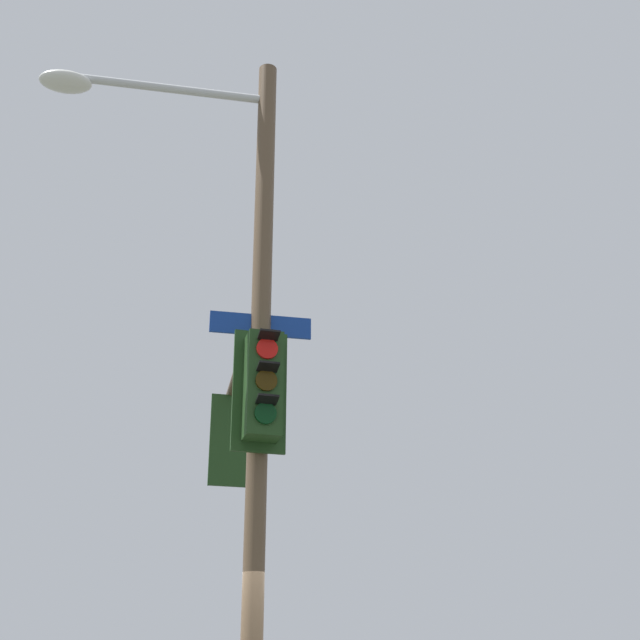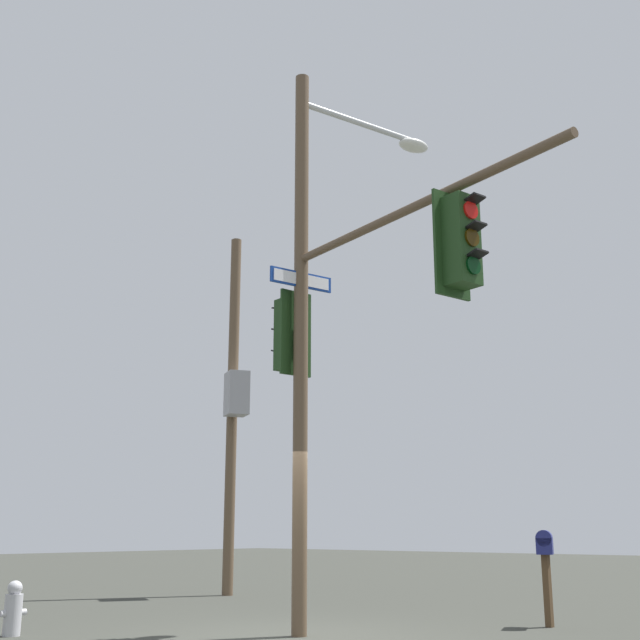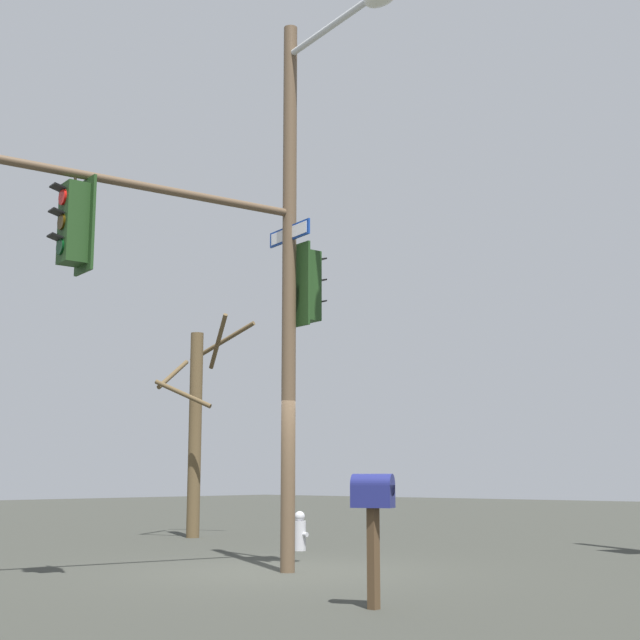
{
  "view_description": "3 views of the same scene",
  "coord_description": "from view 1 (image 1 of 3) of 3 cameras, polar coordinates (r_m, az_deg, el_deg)",
  "views": [
    {
      "loc": [
        -3.42,
        -8.29,
        1.31
      ],
      "look_at": [
        0.32,
        -0.48,
        5.03
      ],
      "focal_mm": 50.51,
      "sensor_mm": 36.0,
      "label": 1
    },
    {
      "loc": [
        8.83,
        8.07,
        1.41
      ],
      "look_at": [
        -0.38,
        0.21,
        4.48
      ],
      "focal_mm": 46.66,
      "sensor_mm": 36.0,
      "label": 2
    },
    {
      "loc": [
        -9.6,
        10.05,
        1.39
      ],
      "look_at": [
        -0.43,
        -0.36,
        3.75
      ],
      "focal_mm": 51.52,
      "sensor_mm": 36.0,
      "label": 3
    }
  ],
  "objects": [
    {
      "name": "main_signal_pole_assembly",
      "position": [
        10.3,
        -5.24,
        -3.7
      ],
      "size": [
        3.96,
        5.61,
        8.51
      ],
      "rotation": [
        0.0,
        0.0,
        1.32
      ],
      "color": "brown",
      "rests_on": "ground"
    }
  ]
}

